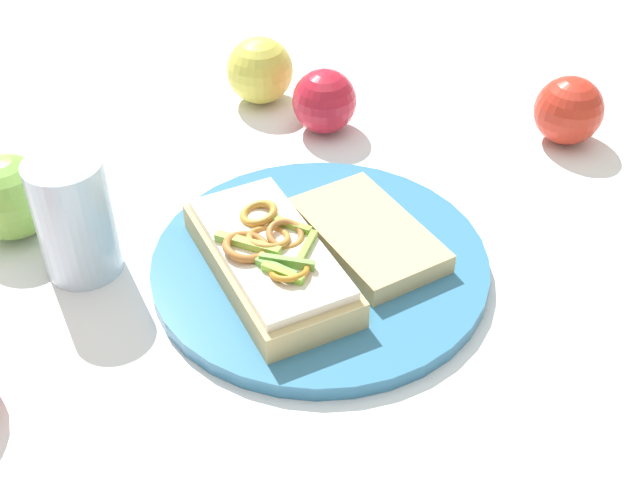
{
  "coord_description": "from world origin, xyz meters",
  "views": [
    {
      "loc": [
        -0.53,
        -0.01,
        0.48
      ],
      "look_at": [
        0.0,
        0.0,
        0.03
      ],
      "focal_mm": 46.25,
      "sensor_mm": 36.0,
      "label": 1
    }
  ],
  "objects_px": {
    "drinking_glass": "(73,220)",
    "sandwich": "(270,258)",
    "apple_2": "(10,197)",
    "plate": "(320,264)",
    "bread_slice_side": "(368,234)",
    "apple_3": "(328,101)",
    "apple_5": "(260,70)",
    "apple_1": "(569,110)"
  },
  "relations": [
    {
      "from": "plate",
      "to": "sandwich",
      "type": "bearing_deg",
      "value": 117.83
    },
    {
      "from": "plate",
      "to": "bread_slice_side",
      "type": "height_order",
      "value": "bread_slice_side"
    },
    {
      "from": "plate",
      "to": "apple_1",
      "type": "distance_m",
      "value": 0.33
    },
    {
      "from": "drinking_glass",
      "to": "apple_2",
      "type": "bearing_deg",
      "value": 54.68
    },
    {
      "from": "sandwich",
      "to": "bread_slice_side",
      "type": "distance_m",
      "value": 0.09
    },
    {
      "from": "apple_3",
      "to": "drinking_glass",
      "type": "xyz_separation_m",
      "value": [
        -0.23,
        0.21,
        0.02
      ]
    },
    {
      "from": "drinking_glass",
      "to": "plate",
      "type": "bearing_deg",
      "value": -89.12
    },
    {
      "from": "drinking_glass",
      "to": "sandwich",
      "type": "bearing_deg",
      "value": -96.49
    },
    {
      "from": "sandwich",
      "to": "bread_slice_side",
      "type": "height_order",
      "value": "sandwich"
    },
    {
      "from": "bread_slice_side",
      "to": "drinking_glass",
      "type": "distance_m",
      "value": 0.25
    },
    {
      "from": "apple_3",
      "to": "drinking_glass",
      "type": "distance_m",
      "value": 0.31
    },
    {
      "from": "bread_slice_side",
      "to": "apple_2",
      "type": "distance_m",
      "value": 0.32
    },
    {
      "from": "apple_1",
      "to": "drinking_glass",
      "type": "xyz_separation_m",
      "value": [
        -0.22,
        0.46,
        0.02
      ]
    },
    {
      "from": "apple_5",
      "to": "drinking_glass",
      "type": "height_order",
      "value": "drinking_glass"
    },
    {
      "from": "apple_2",
      "to": "plate",
      "type": "bearing_deg",
      "value": -99.93
    },
    {
      "from": "apple_2",
      "to": "apple_3",
      "type": "height_order",
      "value": "apple_2"
    },
    {
      "from": "bread_slice_side",
      "to": "apple_3",
      "type": "xyz_separation_m",
      "value": [
        0.21,
        0.04,
        0.01
      ]
    },
    {
      "from": "apple_5",
      "to": "drinking_glass",
      "type": "bearing_deg",
      "value": 155.9
    },
    {
      "from": "apple_3",
      "to": "apple_5",
      "type": "relative_size",
      "value": 0.92
    },
    {
      "from": "apple_5",
      "to": "apple_1",
      "type": "bearing_deg",
      "value": -103.28
    },
    {
      "from": "drinking_glass",
      "to": "bread_slice_side",
      "type": "bearing_deg",
      "value": -84.25
    },
    {
      "from": "apple_2",
      "to": "apple_5",
      "type": "distance_m",
      "value": 0.32
    },
    {
      "from": "plate",
      "to": "apple_5",
      "type": "distance_m",
      "value": 0.3
    },
    {
      "from": "bread_slice_side",
      "to": "sandwich",
      "type": "bearing_deg",
      "value": 85.74
    },
    {
      "from": "sandwich",
      "to": "apple_2",
      "type": "distance_m",
      "value": 0.25
    },
    {
      "from": "plate",
      "to": "apple_3",
      "type": "relative_size",
      "value": 4.23
    },
    {
      "from": "bread_slice_side",
      "to": "plate",
      "type": "bearing_deg",
      "value": 85.66
    },
    {
      "from": "plate",
      "to": "apple_5",
      "type": "height_order",
      "value": "apple_5"
    },
    {
      "from": "apple_1",
      "to": "bread_slice_side",
      "type": "bearing_deg",
      "value": 132.08
    },
    {
      "from": "bread_slice_side",
      "to": "apple_3",
      "type": "bearing_deg",
      "value": -21.82
    },
    {
      "from": "bread_slice_side",
      "to": "apple_2",
      "type": "xyz_separation_m",
      "value": [
        0.03,
        0.32,
        0.02
      ]
    },
    {
      "from": "plate",
      "to": "drinking_glass",
      "type": "relative_size",
      "value": 2.65
    },
    {
      "from": "bread_slice_side",
      "to": "apple_2",
      "type": "bearing_deg",
      "value": 53.14
    },
    {
      "from": "sandwich",
      "to": "apple_3",
      "type": "xyz_separation_m",
      "value": [
        0.25,
        -0.04,
        0.0
      ]
    },
    {
      "from": "apple_3",
      "to": "apple_5",
      "type": "bearing_deg",
      "value": 51.45
    },
    {
      "from": "apple_1",
      "to": "apple_2",
      "type": "relative_size",
      "value": 0.92
    },
    {
      "from": "plate",
      "to": "apple_2",
      "type": "distance_m",
      "value": 0.28
    },
    {
      "from": "bread_slice_side",
      "to": "apple_5",
      "type": "xyz_separation_m",
      "value": [
        0.27,
        0.11,
        0.01
      ]
    },
    {
      "from": "plate",
      "to": "apple_1",
      "type": "bearing_deg",
      "value": -49.91
    },
    {
      "from": "apple_3",
      "to": "sandwich",
      "type": "bearing_deg",
      "value": 169.91
    },
    {
      "from": "apple_2",
      "to": "apple_5",
      "type": "relative_size",
      "value": 1.05
    },
    {
      "from": "sandwich",
      "to": "apple_3",
      "type": "relative_size",
      "value": 2.95
    }
  ]
}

